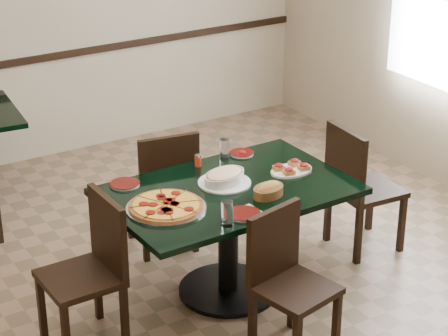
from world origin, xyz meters
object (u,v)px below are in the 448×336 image
chair_far (165,185)px  bread_basket (268,190)px  chair_left (93,263)px  chair_near (286,274)px  pepperoni_pizza (166,206)px  main_table (228,214)px  chair_right (357,182)px  bruschetta_platter (291,168)px  lasagna_casserole (224,177)px

chair_far → bread_basket: size_ratio=3.71×
chair_left → bread_basket: bearing=78.7°
chair_far → chair_left: (-0.86, -0.73, 0.00)m
chair_near → pepperoni_pizza: size_ratio=1.81×
main_table → chair_far: size_ratio=1.69×
main_table → chair_left: (-0.94, -0.02, -0.06)m
chair_near → chair_left: (-0.91, 0.65, 0.03)m
chair_right → bruschetta_platter: chair_right is taller
bruschetta_platter → chair_left: bearing=179.1°
main_table → chair_near: bearing=-93.8°
chair_far → bruschetta_platter: 0.94m
chair_right → bruschetta_platter: size_ratio=3.05×
main_table → chair_far: (-0.08, 0.71, -0.06)m
chair_near → lasagna_casserole: bearing=74.4°
lasagna_casserole → bread_basket: 0.32m
main_table → chair_left: size_ratio=1.68×
pepperoni_pizza → chair_far: bearing=62.8°
bruschetta_platter → bread_basket: bearing=-148.1°
chair_right → bruschetta_platter: 0.64m
main_table → pepperoni_pizza: bearing=-175.6°
chair_left → pepperoni_pizza: 0.54m
main_table → chair_left: 0.94m
chair_far → bread_basket: 1.00m
bruschetta_platter → chair_far: bearing=126.4°
chair_far → pepperoni_pizza: (-0.39, -0.75, 0.26)m
lasagna_casserole → chair_right: bearing=-19.5°
chair_right → bread_basket: (-0.92, -0.24, 0.27)m
lasagna_casserole → bread_basket: (0.13, -0.29, -0.01)m
chair_near → bruschetta_platter: chair_near is taller
main_table → bread_basket: 0.35m
chair_far → chair_right: 1.33m
chair_left → bruschetta_platter: bearing=89.9°
chair_right → bread_basket: chair_right is taller
chair_far → chair_left: 1.13m
chair_far → bruschetta_platter: bearing=137.3°
main_table → bruschetta_platter: size_ratio=5.05×
pepperoni_pizza → lasagna_casserole: (0.48, 0.12, 0.03)m
main_table → chair_right: chair_right is taller
chair_left → bread_basket: chair_left is taller
chair_far → lasagna_casserole: bearing=107.3°
chair_far → chair_near: size_ratio=1.05×
main_table → bruschetta_platter: 0.52m
chair_far → bruschetta_platter: size_ratio=2.99×
pepperoni_pizza → bread_basket: bread_basket is taller
lasagna_casserole → bruschetta_platter: size_ratio=1.14×
main_table → lasagna_casserole: (0.02, 0.07, 0.23)m
chair_right → lasagna_casserole: chair_right is taller
chair_left → bruschetta_platter: 1.45m
chair_left → lasagna_casserole: size_ratio=2.63×
chair_right → bread_basket: bearing=109.0°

